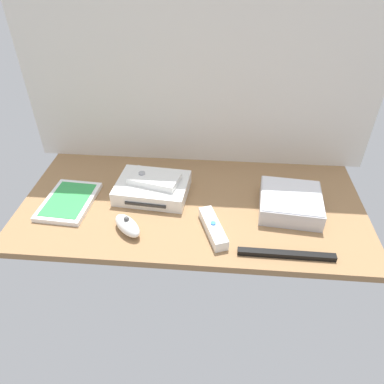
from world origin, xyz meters
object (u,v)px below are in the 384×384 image
Objects in this scene: game_console at (153,188)px; remote_wand at (213,228)px; mini_computer at (290,202)px; remote_classic_pad at (154,179)px; remote_nunchuk at (127,226)px; sensor_bar at (286,254)px; game_case at (69,201)px.

remote_wand is at bearing -34.57° from game_console.
mini_computer is 39.86cm from remote_classic_pad.
remote_nunchuk reaches higher than game_console.
remote_wand is 1.48× the size of remote_nunchuk.
sensor_bar is (18.39, -7.17, -0.81)cm from remote_wand.
game_console is 24.32cm from remote_wand.
game_console is 17.38cm from remote_nunchuk.
remote_classic_pad is at bearing 19.28° from game_case.
remote_nunchuk is 41.41cm from sensor_bar.
remote_classic_pad is (-18.05, 15.61, 3.90)cm from remote_wand.
sensor_bar is (36.44, -22.78, -4.71)cm from remote_classic_pad.
game_case is at bearing 108.31° from remote_nunchuk.
remote_nunchuk is 18.06cm from remote_classic_pad.
mini_computer is 0.77× the size of sensor_bar.
remote_wand is 24.18cm from remote_classic_pad.
game_console is 43.53cm from sensor_bar.
remote_nunchuk is 0.43× the size of sensor_bar.
mini_computer reaches higher than remote_nunchuk.
game_console is 2.18× the size of remote_nunchuk.
remote_wand is at bearing 159.28° from sensor_bar.
game_console is at bearing 32.92° from remote_nunchuk.
mini_computer is at bearing -28.15° from remote_nunchuk.
remote_classic_pad reaches higher than game_case.
game_case reaches higher than sensor_bar.
remote_classic_pad reaches higher than mini_computer.
game_console is 3.30cm from remote_classic_pad.
remote_classic_pad is at bearing 173.78° from mini_computer.
mini_computer reaches higher than remote_wand.
remote_wand is (-21.48, -11.30, -1.13)cm from mini_computer.
mini_computer is 18.83cm from sensor_bar.
remote_classic_pad is at bearing 30.73° from remote_nunchuk.
remote_nunchuk is at bearing 172.76° from sensor_bar.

